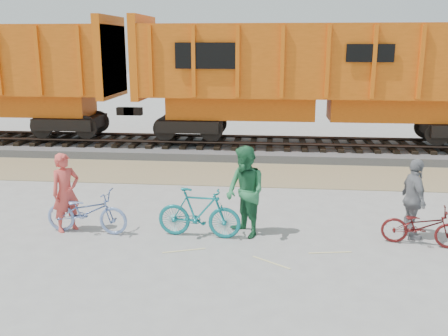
{
  "coord_description": "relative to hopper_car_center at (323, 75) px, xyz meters",
  "views": [
    {
      "loc": [
        0.78,
        -10.25,
        4.18
      ],
      "look_at": [
        -0.4,
        1.5,
        1.21
      ],
      "focal_mm": 40.0,
      "sensor_mm": 36.0,
      "label": 1
    }
  ],
  "objects": [
    {
      "name": "bicycle_teal",
      "position": [
        -3.38,
        -9.0,
        -2.45
      ],
      "size": [
        1.89,
        0.68,
        1.12
      ],
      "primitive_type": "imported",
      "rotation": [
        0.0,
        0.0,
        1.49
      ],
      "color": "#13767C",
      "rests_on": "ground"
    },
    {
      "name": "gravel_strip",
      "position": [
        -2.58,
        -3.5,
        -3.0
      ],
      "size": [
        120.0,
        3.0,
        0.02
      ],
      "primitive_type": "cube",
      "color": "#9A875F",
      "rests_on": "ground"
    },
    {
      "name": "hopper_car_center",
      "position": [
        0.0,
        0.0,
        0.0
      ],
      "size": [
        14.0,
        3.13,
        4.65
      ],
      "color": "black",
      "rests_on": "track"
    },
    {
      "name": "person_solo",
      "position": [
        -6.43,
        -8.9,
        -2.1
      ],
      "size": [
        0.76,
        0.78,
        1.8
      ],
      "primitive_type": "imported",
      "rotation": [
        0.0,
        0.0,
        0.83
      ],
      "color": "#D0453D",
      "rests_on": "ground"
    },
    {
      "name": "ballast_bed",
      "position": [
        -2.58,
        0.0,
        -2.86
      ],
      "size": [
        120.0,
        4.0,
        0.3
      ],
      "primitive_type": "cube",
      "color": "slate",
      "rests_on": "ground"
    },
    {
      "name": "person_woman",
      "position": [
        1.26,
        -8.6,
        -2.11
      ],
      "size": [
        0.57,
        1.1,
        1.78
      ],
      "primitive_type": "imported",
      "rotation": [
        0.0,
        0.0,
        1.71
      ],
      "color": "gray",
      "rests_on": "ground"
    },
    {
      "name": "bicycle_blue",
      "position": [
        -5.93,
        -9.0,
        -2.51
      ],
      "size": [
        1.94,
        0.79,
        1.0
      ],
      "primitive_type": "imported",
      "rotation": [
        0.0,
        0.0,
        1.5
      ],
      "color": "#7791CA",
      "rests_on": "ground"
    },
    {
      "name": "bicycle_maroon",
      "position": [
        1.36,
        -9.0,
        -2.58
      ],
      "size": [
        1.71,
        0.89,
        0.85
      ],
      "primitive_type": "imported",
      "rotation": [
        0.0,
        0.0,
        1.36
      ],
      "color": "#541313",
      "rests_on": "ground"
    },
    {
      "name": "ground",
      "position": [
        -2.58,
        -9.0,
        -3.01
      ],
      "size": [
        120.0,
        120.0,
        0.0
      ],
      "primitive_type": "plane",
      "color": "#9E9E99",
      "rests_on": "ground"
    },
    {
      "name": "person_man",
      "position": [
        -2.38,
        -8.8,
        -2.0
      ],
      "size": [
        1.2,
        1.24,
        2.02
      ],
      "primitive_type": "imported",
      "rotation": [
        0.0,
        0.0,
        -0.92
      ],
      "color": "#297345",
      "rests_on": "ground"
    },
    {
      "name": "track",
      "position": [
        -2.58,
        0.0,
        -2.53
      ],
      "size": [
        120.0,
        2.6,
        0.24
      ],
      "color": "black",
      "rests_on": "ballast_bed"
    }
  ]
}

